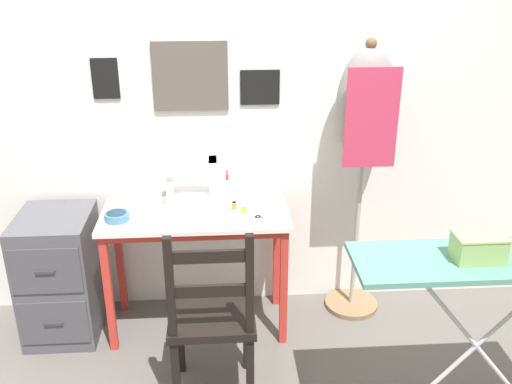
# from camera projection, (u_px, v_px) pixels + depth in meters

# --- Properties ---
(ground_plane) EXTENTS (14.00, 14.00, 0.00)m
(ground_plane) POSITION_uv_depth(u_px,v_px,m) (199.00, 349.00, 3.15)
(ground_plane) COLOR #5B5651
(wall_back) EXTENTS (10.00, 0.07, 2.55)m
(wall_back) POSITION_uv_depth(u_px,v_px,m) (193.00, 99.00, 3.13)
(wall_back) COLOR silver
(wall_back) RESTS_ON ground_plane
(sewing_table) EXTENTS (1.01, 0.46, 0.73)m
(sewing_table) POSITION_uv_depth(u_px,v_px,m) (196.00, 231.00, 3.10)
(sewing_table) COLOR silver
(sewing_table) RESTS_ON ground_plane
(sewing_machine) EXTENTS (0.34, 0.17, 0.29)m
(sewing_machine) POSITION_uv_depth(u_px,v_px,m) (200.00, 184.00, 3.11)
(sewing_machine) COLOR white
(sewing_machine) RESTS_ON sewing_table
(fabric_bowl) EXTENTS (0.13, 0.13, 0.04)m
(fabric_bowl) POSITION_uv_depth(u_px,v_px,m) (117.00, 216.00, 2.97)
(fabric_bowl) COLOR teal
(fabric_bowl) RESTS_ON sewing_table
(scissors) EXTENTS (0.13, 0.11, 0.01)m
(scissors) POSITION_uv_depth(u_px,v_px,m) (263.00, 218.00, 3.00)
(scissors) COLOR silver
(scissors) RESTS_ON sewing_table
(thread_spool_near_machine) EXTENTS (0.03, 0.03, 0.04)m
(thread_spool_near_machine) POSITION_uv_depth(u_px,v_px,m) (234.00, 206.00, 3.10)
(thread_spool_near_machine) COLOR orange
(thread_spool_near_machine) RESTS_ON sewing_table
(thread_spool_mid_table) EXTENTS (0.04, 0.04, 0.04)m
(thread_spool_mid_table) POSITION_uv_depth(u_px,v_px,m) (244.00, 209.00, 3.06)
(thread_spool_mid_table) COLOR yellow
(thread_spool_mid_table) RESTS_ON sewing_table
(wooden_chair) EXTENTS (0.40, 0.38, 0.95)m
(wooden_chair) POSITION_uv_depth(u_px,v_px,m) (212.00, 318.00, 2.65)
(wooden_chair) COLOR black
(wooden_chair) RESTS_ON ground_plane
(filing_cabinet) EXTENTS (0.39, 0.47, 0.72)m
(filing_cabinet) POSITION_uv_depth(u_px,v_px,m) (60.00, 275.00, 3.17)
(filing_cabinet) COLOR #4C4C51
(filing_cabinet) RESTS_ON ground_plane
(dress_form) EXTENTS (0.33, 0.32, 1.62)m
(dress_form) POSITION_uv_depth(u_px,v_px,m) (365.00, 121.00, 3.06)
(dress_form) COLOR #846647
(dress_form) RESTS_ON ground_plane
(ironing_board) EXTENTS (1.16, 0.35, 0.88)m
(ironing_board) POSITION_uv_depth(u_px,v_px,m) (491.00, 267.00, 2.35)
(ironing_board) COLOR #518E7A
(ironing_board) RESTS_ON ground_plane
(storage_box) EXTENTS (0.21, 0.13, 0.11)m
(storage_box) POSITION_uv_depth(u_px,v_px,m) (478.00, 247.00, 2.29)
(storage_box) COLOR #8EB266
(storage_box) RESTS_ON ironing_board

